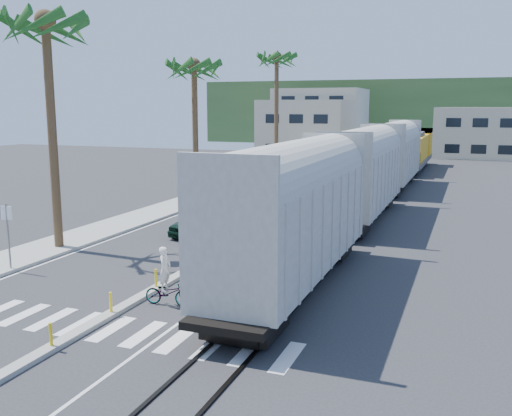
{
  "coord_description": "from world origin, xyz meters",
  "views": [
    {
      "loc": [
        11.32,
        -16.69,
        7.12
      ],
      "look_at": [
        1.11,
        10.12,
        2.0
      ],
      "focal_mm": 40.0,
      "sensor_mm": 36.0,
      "label": 1
    }
  ],
  "objects": [
    {
      "name": "ground",
      "position": [
        0.0,
        0.0,
        0.0
      ],
      "size": [
        140.0,
        140.0,
        0.0
      ],
      "primitive_type": "plane",
      "color": "#28282B",
      "rests_on": "ground"
    },
    {
      "name": "sidewalk",
      "position": [
        -8.5,
        25.0,
        0.07
      ],
      "size": [
        3.0,
        90.0,
        0.15
      ],
      "primitive_type": "cube",
      "color": "gray",
      "rests_on": "ground"
    },
    {
      "name": "rails",
      "position": [
        5.0,
        28.0,
        0.03
      ],
      "size": [
        1.56,
        100.0,
        0.06
      ],
      "color": "black",
      "rests_on": "ground"
    },
    {
      "name": "median",
      "position": [
        0.0,
        19.96,
        0.09
      ],
      "size": [
        0.45,
        60.0,
        0.85
      ],
      "color": "gray",
      "rests_on": "ground"
    },
    {
      "name": "crosswalk",
      "position": [
        0.0,
        -2.0,
        0.01
      ],
      "size": [
        14.0,
        2.2,
        0.01
      ],
      "primitive_type": "cube",
      "color": "silver",
      "rests_on": "ground"
    },
    {
      "name": "lane_markings",
      "position": [
        -2.15,
        25.0,
        0.0
      ],
      "size": [
        9.42,
        90.0,
        0.01
      ],
      "color": "silver",
      "rests_on": "ground"
    },
    {
      "name": "freight_train",
      "position": [
        5.0,
        24.75,
        2.91
      ],
      "size": [
        3.0,
        60.94,
        5.85
      ],
      "color": "#A19F94",
      "rests_on": "ground"
    },
    {
      "name": "palm_trees",
      "position": [
        -8.1,
        22.7,
        10.81
      ],
      "size": [
        3.5,
        37.2,
        13.75
      ],
      "color": "brown",
      "rests_on": "ground"
    },
    {
      "name": "street_sign",
      "position": [
        -7.3,
        2.0,
        1.97
      ],
      "size": [
        0.6,
        0.08,
        3.0
      ],
      "color": "slate",
      "rests_on": "ground"
    },
    {
      "name": "buildings",
      "position": [
        -6.41,
        71.66,
        4.36
      ],
      "size": [
        38.0,
        27.0,
        10.0
      ],
      "color": "#B5AD90",
      "rests_on": "ground"
    },
    {
      "name": "hillside",
      "position": [
        0.0,
        100.0,
        6.0
      ],
      "size": [
        80.0,
        20.0,
        12.0
      ],
      "primitive_type": "cube",
      "color": "#385628",
      "rests_on": "ground"
    },
    {
      "name": "car_lead",
      "position": [
        -2.89,
        11.6,
        0.75
      ],
      "size": [
        2.39,
        4.67,
        1.51
      ],
      "primitive_type": "imported",
      "rotation": [
        0.0,
        0.0,
        -0.07
      ],
      "color": "black",
      "rests_on": "ground"
    },
    {
      "name": "car_second",
      "position": [
        -2.89,
        15.38,
        0.71
      ],
      "size": [
        1.81,
        4.4,
        1.41
      ],
      "primitive_type": "imported",
      "rotation": [
        0.0,
        0.0,
        0.04
      ],
      "color": "black",
      "rests_on": "ground"
    },
    {
      "name": "car_third",
      "position": [
        -4.2,
        21.29,
        0.73
      ],
      "size": [
        2.12,
        5.08,
        1.47
      ],
      "primitive_type": "imported",
      "rotation": [
        0.0,
        0.0,
        -0.01
      ],
      "color": "black",
      "rests_on": "ground"
    },
    {
      "name": "car_rear",
      "position": [
        -4.11,
        26.3,
        0.73
      ],
      "size": [
        3.22,
        5.63,
        1.46
      ],
      "primitive_type": "imported",
      "rotation": [
        0.0,
        0.0,
        -0.08
      ],
      "color": "#9D9FA1",
      "rests_on": "ground"
    },
    {
      "name": "cyclist",
      "position": [
        1.27,
        0.66,
        0.69
      ],
      "size": [
        0.88,
        1.86,
        2.17
      ],
      "rotation": [
        0.0,
        0.0,
        1.65
      ],
      "color": "#9EA0A5",
      "rests_on": "ground"
    }
  ]
}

